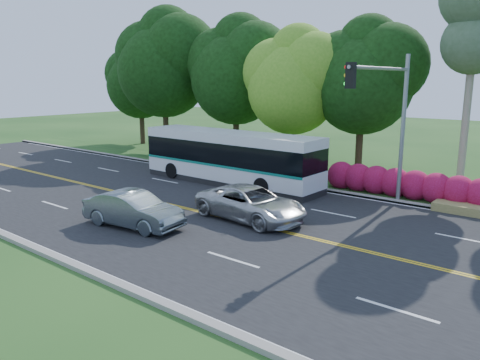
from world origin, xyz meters
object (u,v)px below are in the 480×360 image
Objects in this scene: traffic_signal at (389,107)px; suv at (251,203)px; transit_bus at (229,158)px; sedan at (133,210)px.

suv is at bearing -127.88° from traffic_signal.
traffic_signal is at bearing 1.26° from transit_bus.
sedan is 0.85× the size of suv.
transit_bus is 2.24× the size of suv.
suv is (5.25, -4.85, -0.76)m from transit_bus.
traffic_signal is 7.36m from suv.
sedan is at bearing 146.08° from suv.
traffic_signal is at bearing -46.09° from sedan.
traffic_signal is at bearing -32.67° from suv.
sedan is at bearing -128.42° from traffic_signal.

